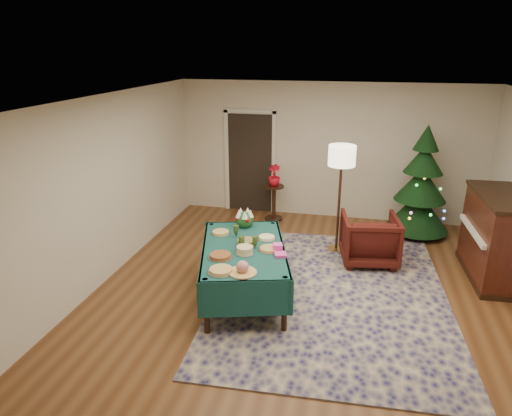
% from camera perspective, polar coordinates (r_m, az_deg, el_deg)
% --- Properties ---
extents(room_shell, '(7.00, 7.00, 7.00)m').
position_cam_1_polar(room_shell, '(5.87, 6.58, -0.27)').
color(room_shell, '#593319').
rests_on(room_shell, ground).
extents(doorway, '(1.08, 0.04, 2.16)m').
position_cam_1_polar(doorway, '(9.50, -0.74, 6.00)').
color(doorway, black).
rests_on(doorway, ground).
extents(rug, '(3.39, 4.34, 0.02)m').
position_cam_1_polar(rug, '(6.68, 9.35, -10.53)').
color(rug, '#16144D').
rests_on(rug, ground).
extents(buffet_table, '(1.61, 2.17, 0.75)m').
position_cam_1_polar(buffet_table, '(6.28, -1.56, -6.16)').
color(buffet_table, black).
rests_on(buffet_table, ground).
extents(platter_0, '(0.33, 0.33, 0.05)m').
position_cam_1_polar(platter_0, '(5.57, -4.40, -7.79)').
color(platter_0, silver).
rests_on(platter_0, buffet_table).
extents(platter_1, '(0.35, 0.35, 0.16)m').
position_cam_1_polar(platter_1, '(5.51, -1.70, -7.59)').
color(platter_1, silver).
rests_on(platter_1, buffet_table).
extents(platter_2, '(0.32, 0.32, 0.05)m').
position_cam_1_polar(platter_2, '(5.92, -4.47, -6.01)').
color(platter_2, silver).
rests_on(platter_2, buffet_table).
extents(platter_3, '(0.25, 0.25, 0.10)m').
position_cam_1_polar(platter_3, '(6.01, -1.41, -5.30)').
color(platter_3, silver).
rests_on(platter_3, buffet_table).
extents(platter_4, '(0.29, 0.29, 0.04)m').
position_cam_1_polar(platter_4, '(6.11, 1.64, -5.15)').
color(platter_4, silver).
rests_on(platter_4, buffet_table).
extents(platter_5, '(0.28, 0.28, 0.07)m').
position_cam_1_polar(platter_5, '(6.28, -1.22, -4.30)').
color(platter_5, silver).
rests_on(platter_5, buffet_table).
extents(platter_6, '(0.26, 0.26, 0.04)m').
position_cam_1_polar(platter_6, '(6.46, 1.35, -3.73)').
color(platter_6, silver).
rests_on(platter_6, buffet_table).
extents(platter_7, '(0.28, 0.28, 0.04)m').
position_cam_1_polar(platter_7, '(6.65, -4.44, -3.07)').
color(platter_7, silver).
rests_on(platter_7, buffet_table).
extents(goblet_0, '(0.08, 0.08, 0.18)m').
position_cam_1_polar(goblet_0, '(6.50, -2.51, -2.88)').
color(goblet_0, '#2D471E').
rests_on(goblet_0, buffet_table).
extents(goblet_1, '(0.08, 0.08, 0.18)m').
position_cam_1_polar(goblet_1, '(6.14, -0.09, -4.27)').
color(goblet_1, '#2D471E').
rests_on(goblet_1, buffet_table).
extents(goblet_2, '(0.08, 0.08, 0.18)m').
position_cam_1_polar(goblet_2, '(6.14, -1.81, -4.27)').
color(goblet_2, '#2D471E').
rests_on(goblet_2, buffet_table).
extents(napkin_stack, '(0.19, 0.19, 0.04)m').
position_cam_1_polar(napkin_stack, '(5.96, 3.07, -5.85)').
color(napkin_stack, '#E63F9E').
rests_on(napkin_stack, buffet_table).
extents(gift_box, '(0.15, 0.15, 0.10)m').
position_cam_1_polar(gift_box, '(6.09, 2.73, -4.95)').
color(gift_box, '#FB45BA').
rests_on(gift_box, buffet_table).
extents(centerpiece, '(0.27, 0.27, 0.31)m').
position_cam_1_polar(centerpiece, '(6.86, -1.45, -1.30)').
color(centerpiece, '#1E4C1E').
rests_on(centerpiece, buffet_table).
extents(armchair, '(0.97, 0.93, 0.88)m').
position_cam_1_polar(armchair, '(7.55, 14.00, -3.50)').
color(armchair, '#40110D').
rests_on(armchair, ground).
extents(floor_lamp, '(0.44, 0.44, 1.83)m').
position_cam_1_polar(floor_lamp, '(7.55, 10.65, 5.63)').
color(floor_lamp, '#A57F3F').
rests_on(floor_lamp, ground).
extents(side_table, '(0.40, 0.40, 0.71)m').
position_cam_1_polar(side_table, '(9.17, 2.24, 0.61)').
color(side_table, black).
rests_on(side_table, ground).
extents(potted_plant, '(0.24, 0.43, 0.24)m').
position_cam_1_polar(potted_plant, '(9.03, 2.28, 3.53)').
color(potted_plant, red).
rests_on(potted_plant, side_table).
extents(christmas_tree, '(1.41, 1.41, 2.05)m').
position_cam_1_polar(christmas_tree, '(8.81, 19.92, 2.55)').
color(christmas_tree, black).
rests_on(christmas_tree, ground).
extents(piano, '(0.78, 1.55, 1.32)m').
position_cam_1_polar(piano, '(7.65, 27.80, -3.35)').
color(piano, black).
rests_on(piano, ground).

